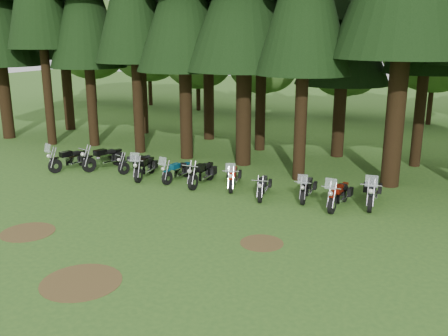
{
  "coord_description": "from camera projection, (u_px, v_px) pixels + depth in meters",
  "views": [
    {
      "loc": [
        9.66,
        -13.42,
        6.49
      ],
      "look_at": [
        1.06,
        5.0,
        1.0
      ],
      "focal_mm": 40.0,
      "sensor_mm": 36.0,
      "label": 1
    }
  ],
  "objects": [
    {
      "name": "ground",
      "position": [
        136.0,
        226.0,
        17.38
      ],
      "size": [
        120.0,
        120.0,
        0.0
      ],
      "primitive_type": "plane",
      "color": "#2E561F",
      "rests_on": "ground"
    },
    {
      "name": "decid_0",
      "position": [
        92.0,
        40.0,
        46.96
      ],
      "size": [
        8.0,
        7.78,
        10.0
      ],
      "color": "black",
      "rests_on": "ground"
    },
    {
      "name": "decid_1",
      "position": [
        150.0,
        41.0,
        44.92
      ],
      "size": [
        7.91,
        7.69,
        9.88
      ],
      "color": "black",
      "rests_on": "ground"
    },
    {
      "name": "decid_2",
      "position": [
        200.0,
        52.0,
        42.02
      ],
      "size": [
        6.72,
        6.53,
        8.4
      ],
      "color": "black",
      "rests_on": "ground"
    },
    {
      "name": "decid_3",
      "position": [
        265.0,
        59.0,
        40.11
      ],
      "size": [
        6.12,
        5.95,
        7.65
      ],
      "color": "black",
      "rests_on": "ground"
    },
    {
      "name": "decid_4",
      "position": [
        346.0,
        62.0,
        38.62
      ],
      "size": [
        5.93,
        5.76,
        7.41
      ],
      "color": "black",
      "rests_on": "ground"
    },
    {
      "name": "decid_5",
      "position": [
        443.0,
        37.0,
        34.85
      ],
      "size": [
        8.45,
        8.21,
        10.56
      ],
      "color": "black",
      "rests_on": "ground"
    },
    {
      "name": "dirt_patch_0",
      "position": [
        28.0,
        232.0,
        16.85
      ],
      "size": [
        1.8,
        1.8,
        0.01
      ],
      "primitive_type": "cylinder",
      "color": "#4C3D1E",
      "rests_on": "ground"
    },
    {
      "name": "dirt_patch_1",
      "position": [
        262.0,
        243.0,
        15.98
      ],
      "size": [
        1.4,
        1.4,
        0.01
      ],
      "primitive_type": "cylinder",
      "color": "#4C3D1E",
      "rests_on": "ground"
    },
    {
      "name": "dirt_patch_2",
      "position": [
        81.0,
        282.0,
        13.47
      ],
      "size": [
        2.2,
        2.2,
        0.01
      ],
      "primitive_type": "cylinder",
      "color": "#4C3D1E",
      "rests_on": "ground"
    },
    {
      "name": "motorcycle_0",
      "position": [
        69.0,
        160.0,
        24.47
      ],
      "size": [
        0.9,
        2.36,
        1.49
      ],
      "rotation": [
        0.0,
        0.0,
        -0.26
      ],
      "color": "black",
      "rests_on": "ground"
    },
    {
      "name": "motorcycle_1",
      "position": [
        104.0,
        159.0,
        24.66
      ],
      "size": [
        0.87,
        2.38,
        0.99
      ],
      "rotation": [
        0.0,
        0.0,
        -0.3
      ],
      "color": "black",
      "rests_on": "ground"
    },
    {
      "name": "motorcycle_2",
      "position": [
        136.0,
        163.0,
        24.15
      ],
      "size": [
        0.79,
        1.9,
        0.81
      ],
      "rotation": [
        0.0,
        0.0,
        -0.35
      ],
      "color": "black",
      "rests_on": "ground"
    },
    {
      "name": "motorcycle_3",
      "position": [
        145.0,
        168.0,
        23.07
      ],
      "size": [
        0.75,
        2.31,
        1.46
      ],
      "rotation": [
        0.0,
        0.0,
        0.21
      ],
      "color": "black",
      "rests_on": "ground"
    },
    {
      "name": "motorcycle_4",
      "position": [
        177.0,
        172.0,
        22.6
      ],
      "size": [
        0.55,
        2.11,
        1.32
      ],
      "rotation": [
        0.0,
        0.0,
        -0.14
      ],
      "color": "black",
      "rests_on": "ground"
    },
    {
      "name": "motorcycle_5",
      "position": [
        202.0,
        174.0,
        22.01
      ],
      "size": [
        0.34,
        2.37,
        0.96
      ],
      "rotation": [
        0.0,
        0.0,
        0.02
      ],
      "color": "black",
      "rests_on": "ground"
    },
    {
      "name": "motorcycle_6",
      "position": [
        233.0,
        178.0,
        21.57
      ],
      "size": [
        0.93,
        2.14,
        1.37
      ],
      "rotation": [
        0.0,
        0.0,
        0.32
      ],
      "color": "black",
      "rests_on": "ground"
    },
    {
      "name": "motorcycle_7",
      "position": [
        263.0,
        187.0,
        20.38
      ],
      "size": [
        0.58,
        2.0,
        0.82
      ],
      "rotation": [
        0.0,
        0.0,
        0.23
      ],
      "color": "black",
      "rests_on": "ground"
    },
    {
      "name": "motorcycle_8",
      "position": [
        307.0,
        189.0,
        20.09
      ],
      "size": [
        0.47,
        2.07,
        1.3
      ],
      "rotation": [
        0.0,
        0.0,
        0.09
      ],
      "color": "black",
      "rests_on": "ground"
    },
    {
      "name": "motorcycle_9",
      "position": [
        339.0,
        196.0,
        19.12
      ],
      "size": [
        0.51,
        2.3,
        1.45
      ],
      "rotation": [
        0.0,
        0.0,
        -0.08
      ],
      "color": "black",
      "rests_on": "ground"
    },
    {
      "name": "motorcycle_10",
      "position": [
        372.0,
        193.0,
        19.35
      ],
      "size": [
        0.57,
        2.44,
        1.53
      ],
      "rotation": [
        0.0,
        0.0,
        0.1
      ],
      "color": "black",
      "rests_on": "ground"
    }
  ]
}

